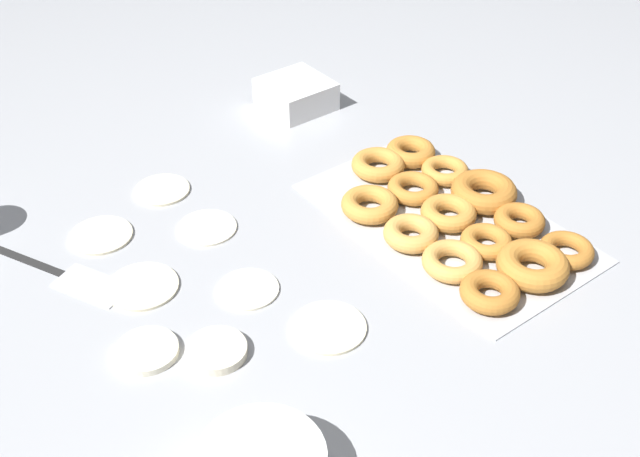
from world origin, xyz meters
TOP-DOWN VIEW (x-y plane):
  - ground_plane at (0.00, 0.00)m, footprint 3.00×3.00m
  - pancake_0 at (-0.18, 0.17)m, footprint 0.09×0.09m
  - pancake_1 at (0.17, 0.18)m, footprint 0.11×0.11m
  - pancake_2 at (0.23, 0.04)m, footprint 0.10×0.10m
  - pancake_3 at (-0.12, 0.25)m, footprint 0.09×0.09m
  - pancake_4 at (0.08, 0.03)m, footprint 0.10×0.10m
  - pancake_5 at (0.01, 0.19)m, footprint 0.11×0.11m
  - pancake_6 at (-0.09, 0.06)m, footprint 0.10×0.10m
  - pancake_7 at (-0.23, 0.02)m, footprint 0.11×0.11m
  - donut_tray at (-0.16, -0.31)m, footprint 0.50×0.29m
  - container_stack at (0.34, -0.34)m, footprint 0.13×0.13m
  - spatula at (0.09, 0.26)m, footprint 0.25×0.14m

SIDE VIEW (x-z plane):
  - ground_plane at x=0.00m, z-range 0.00..0.00m
  - spatula at x=0.09m, z-range 0.00..0.01m
  - pancake_6 at x=-0.09m, z-range 0.00..0.01m
  - pancake_4 at x=0.08m, z-range 0.00..0.01m
  - pancake_1 at x=0.17m, z-range 0.00..0.01m
  - pancake_7 at x=-0.23m, z-range 0.00..0.01m
  - pancake_5 at x=0.01m, z-range 0.00..0.01m
  - pancake_2 at x=0.23m, z-range 0.00..0.01m
  - pancake_3 at x=-0.12m, z-range 0.00..0.01m
  - pancake_0 at x=-0.18m, z-range 0.00..0.01m
  - donut_tray at x=-0.16m, z-range 0.00..0.04m
  - container_stack at x=0.34m, z-range 0.00..0.06m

